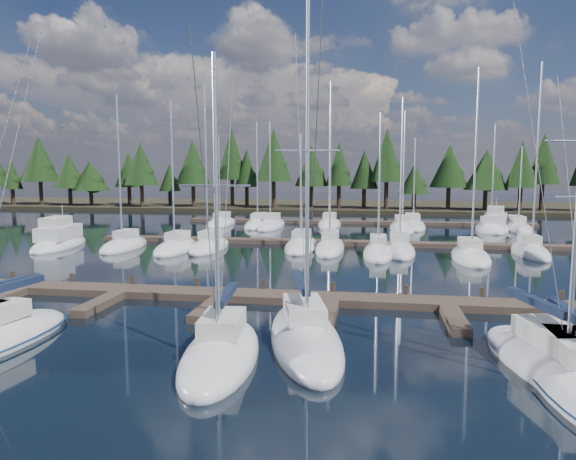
% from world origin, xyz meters
% --- Properties ---
extents(ground, '(260.00, 260.00, 0.00)m').
position_xyz_m(ground, '(0.00, 30.00, 0.00)').
color(ground, black).
rests_on(ground, ground).
extents(far_shore, '(220.00, 30.00, 0.60)m').
position_xyz_m(far_shore, '(0.00, 90.00, 0.30)').
color(far_shore, black).
rests_on(far_shore, ground).
extents(main_dock, '(44.00, 6.13, 0.90)m').
position_xyz_m(main_dock, '(0.00, 17.36, 0.20)').
color(main_dock, '#47372C').
rests_on(main_dock, ground).
extents(back_docks, '(50.00, 21.80, 0.40)m').
position_xyz_m(back_docks, '(0.00, 49.58, 0.20)').
color(back_docks, '#47372C').
rests_on(back_docks, ground).
extents(front_sailboat_2, '(3.49, 7.89, 12.05)m').
position_xyz_m(front_sailboat_2, '(-3.49, 8.77, 0.28)').
color(front_sailboat_2, silver).
rests_on(front_sailboat_2, ground).
extents(front_sailboat_3, '(5.02, 9.83, 14.42)m').
position_xyz_m(front_sailboat_3, '(-0.58, 11.19, 0.29)').
color(front_sailboat_3, silver).
rests_on(front_sailboat_3, ground).
extents(front_sailboat_5, '(4.95, 9.48, 14.75)m').
position_xyz_m(front_sailboat_5, '(8.61, 9.32, 0.29)').
color(front_sailboat_5, silver).
rests_on(front_sailboat_5, ground).
extents(back_sailboat_rows, '(46.26, 33.00, 16.71)m').
position_xyz_m(back_sailboat_rows, '(0.31, 45.16, 0.27)').
color(back_sailboat_rows, silver).
rests_on(back_sailboat_rows, ground).
extents(motor_yacht_left, '(4.48, 9.78, 4.72)m').
position_xyz_m(motor_yacht_left, '(-26.88, 34.33, 0.52)').
color(motor_yacht_left, silver).
rests_on(motor_yacht_left, ground).
extents(motor_yacht_right, '(5.54, 10.00, 4.76)m').
position_xyz_m(motor_yacht_right, '(16.72, 54.80, 0.52)').
color(motor_yacht_right, silver).
rests_on(motor_yacht_right, ground).
extents(tree_line, '(183.66, 11.56, 14.37)m').
position_xyz_m(tree_line, '(0.15, 80.17, 7.53)').
color(tree_line, black).
rests_on(tree_line, far_shore).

